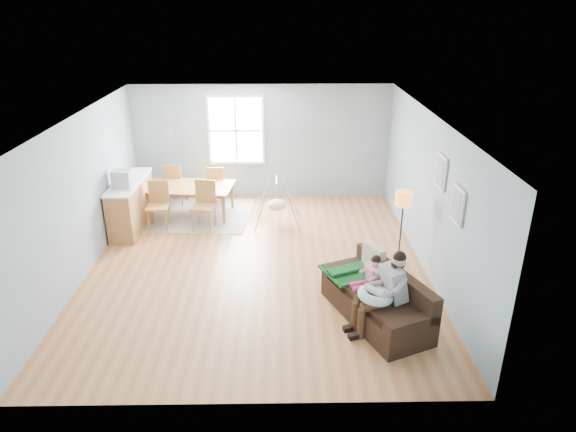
{
  "coord_description": "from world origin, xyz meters",
  "views": [
    {
      "loc": [
        0.42,
        -8.28,
        4.49
      ],
      "look_at": [
        0.55,
        -0.11,
        1.0
      ],
      "focal_mm": 32.0,
      "sensor_mm": 36.0,
      "label": 1
    }
  ],
  "objects_px": {
    "floor_lamp": "(403,205)",
    "chair_nw": "(175,181)",
    "chair_se": "(204,201)",
    "counter": "(131,204)",
    "dining_table": "(189,201)",
    "storage_cube": "(393,310)",
    "sofa": "(379,302)",
    "chair_sw": "(158,201)",
    "father": "(384,290)",
    "chair_ne": "(216,183)",
    "toddler": "(370,275)",
    "baby_swing": "(277,204)",
    "monitor": "(123,178)"
  },
  "relations": [
    {
      "from": "chair_nw",
      "to": "baby_swing",
      "type": "xyz_separation_m",
      "value": [
        2.38,
        -1.17,
        -0.13
      ]
    },
    {
      "from": "dining_table",
      "to": "chair_ne",
      "type": "xyz_separation_m",
      "value": [
        0.53,
        0.62,
        0.2
      ]
    },
    {
      "from": "father",
      "to": "baby_swing",
      "type": "bearing_deg",
      "value": 111.66
    },
    {
      "from": "monitor",
      "to": "storage_cube",
      "type": "bearing_deg",
      "value": -34.17
    },
    {
      "from": "monitor",
      "to": "toddler",
      "type": "bearing_deg",
      "value": -33.53
    },
    {
      "from": "father",
      "to": "chair_se",
      "type": "distance_m",
      "value": 4.78
    },
    {
      "from": "chair_sw",
      "to": "toddler",
      "type": "bearing_deg",
      "value": -40.47
    },
    {
      "from": "counter",
      "to": "monitor",
      "type": "distance_m",
      "value": 0.77
    },
    {
      "from": "sofa",
      "to": "floor_lamp",
      "type": "xyz_separation_m",
      "value": [
        0.65,
        1.62,
        0.91
      ]
    },
    {
      "from": "chair_nw",
      "to": "chair_ne",
      "type": "distance_m",
      "value": 0.97
    },
    {
      "from": "toddler",
      "to": "chair_se",
      "type": "bearing_deg",
      "value": 131.95
    },
    {
      "from": "dining_table",
      "to": "chair_se",
      "type": "height_order",
      "value": "chair_se"
    },
    {
      "from": "floor_lamp",
      "to": "chair_sw",
      "type": "height_order",
      "value": "floor_lamp"
    },
    {
      "from": "chair_sw",
      "to": "chair_nw",
      "type": "xyz_separation_m",
      "value": [
        0.1,
        1.3,
        -0.01
      ]
    },
    {
      "from": "sofa",
      "to": "counter",
      "type": "distance_m",
      "value": 5.74
    },
    {
      "from": "sofa",
      "to": "chair_sw",
      "type": "bearing_deg",
      "value": 139.37
    },
    {
      "from": "chair_ne",
      "to": "storage_cube",
      "type": "bearing_deg",
      "value": -56.97
    },
    {
      "from": "floor_lamp",
      "to": "chair_nw",
      "type": "distance_m",
      "value": 5.58
    },
    {
      "from": "storage_cube",
      "to": "chair_ne",
      "type": "relative_size",
      "value": 0.48
    },
    {
      "from": "toddler",
      "to": "dining_table",
      "type": "xyz_separation_m",
      "value": [
        -3.36,
        3.93,
        -0.32
      ]
    },
    {
      "from": "chair_sw",
      "to": "chair_nw",
      "type": "height_order",
      "value": "chair_sw"
    },
    {
      "from": "floor_lamp",
      "to": "counter",
      "type": "relative_size",
      "value": 0.78
    },
    {
      "from": "monitor",
      "to": "sofa",
      "type": "bearing_deg",
      "value": -33.92
    },
    {
      "from": "toddler",
      "to": "chair_sw",
      "type": "height_order",
      "value": "chair_sw"
    },
    {
      "from": "chair_se",
      "to": "storage_cube",
      "type": "bearing_deg",
      "value": -47.52
    },
    {
      "from": "father",
      "to": "dining_table",
      "type": "relative_size",
      "value": 0.65
    },
    {
      "from": "storage_cube",
      "to": "dining_table",
      "type": "height_order",
      "value": "dining_table"
    },
    {
      "from": "chair_se",
      "to": "counter",
      "type": "height_order",
      "value": "counter"
    },
    {
      "from": "dining_table",
      "to": "counter",
      "type": "height_order",
      "value": "counter"
    },
    {
      "from": "counter",
      "to": "baby_swing",
      "type": "xyz_separation_m",
      "value": [
        3.05,
        0.15,
        -0.08
      ]
    },
    {
      "from": "chair_se",
      "to": "baby_swing",
      "type": "xyz_separation_m",
      "value": [
        1.51,
        0.2,
        -0.15
      ]
    },
    {
      "from": "monitor",
      "to": "baby_swing",
      "type": "xyz_separation_m",
      "value": [
        3.04,
        0.5,
        -0.77
      ]
    },
    {
      "from": "chair_ne",
      "to": "chair_nw",
      "type": "bearing_deg",
      "value": 176.09
    },
    {
      "from": "chair_se",
      "to": "monitor",
      "type": "height_order",
      "value": "monitor"
    },
    {
      "from": "father",
      "to": "chair_sw",
      "type": "xyz_separation_m",
      "value": [
        -4.02,
        3.75,
        -0.09
      ]
    },
    {
      "from": "toddler",
      "to": "baby_swing",
      "type": "bearing_deg",
      "value": 112.25
    },
    {
      "from": "toddler",
      "to": "dining_table",
      "type": "height_order",
      "value": "toddler"
    },
    {
      "from": "father",
      "to": "toddler",
      "type": "distance_m",
      "value": 0.46
    },
    {
      "from": "chair_nw",
      "to": "counter",
      "type": "relative_size",
      "value": 0.53
    },
    {
      "from": "toddler",
      "to": "monitor",
      "type": "relative_size",
      "value": 1.94
    },
    {
      "from": "floor_lamp",
      "to": "chair_sw",
      "type": "relative_size",
      "value": 1.44
    },
    {
      "from": "monitor",
      "to": "counter",
      "type": "bearing_deg",
      "value": 91.68
    },
    {
      "from": "sofa",
      "to": "chair_sw",
      "type": "relative_size",
      "value": 2.11
    },
    {
      "from": "chair_ne",
      "to": "baby_swing",
      "type": "distance_m",
      "value": 1.8
    },
    {
      "from": "chair_nw",
      "to": "monitor",
      "type": "xyz_separation_m",
      "value": [
        -0.66,
        -1.67,
        0.64
      ]
    },
    {
      "from": "chair_sw",
      "to": "counter",
      "type": "distance_m",
      "value": 0.57
    },
    {
      "from": "father",
      "to": "counter",
      "type": "bearing_deg",
      "value": 140.88
    },
    {
      "from": "sofa",
      "to": "counter",
      "type": "xyz_separation_m",
      "value": [
        -4.59,
        3.43,
        0.24
      ]
    },
    {
      "from": "father",
      "to": "baby_swing",
      "type": "relative_size",
      "value": 1.28
    },
    {
      "from": "floor_lamp",
      "to": "baby_swing",
      "type": "distance_m",
      "value": 3.04
    }
  ]
}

